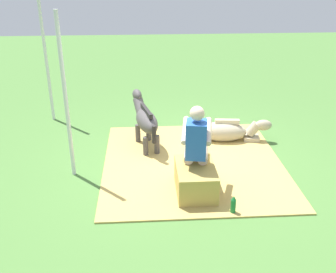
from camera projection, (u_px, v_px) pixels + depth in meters
ground_plane at (184, 162)px, 6.46m from camera, size 24.00×24.00×0.00m
hay_patch at (193, 163)px, 6.41m from camera, size 3.05×2.89×0.02m
hay_bale at (195, 180)px, 5.52m from camera, size 0.80×0.54×0.42m
person_seated at (196, 143)px, 5.46m from camera, size 0.70×0.49×1.30m
pony_standing at (145, 119)px, 6.79m from camera, size 1.33×0.53×0.88m
pony_lying at (228, 131)px, 7.14m from camera, size 0.49×1.35×0.42m
soda_bottle at (233, 205)px, 5.10m from camera, size 0.07×0.07×0.27m
tent_pole_left at (66, 99)px, 5.58m from camera, size 0.06×0.06×2.47m
tent_pole_right at (46, 61)px, 7.67m from camera, size 0.06×0.06×2.47m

